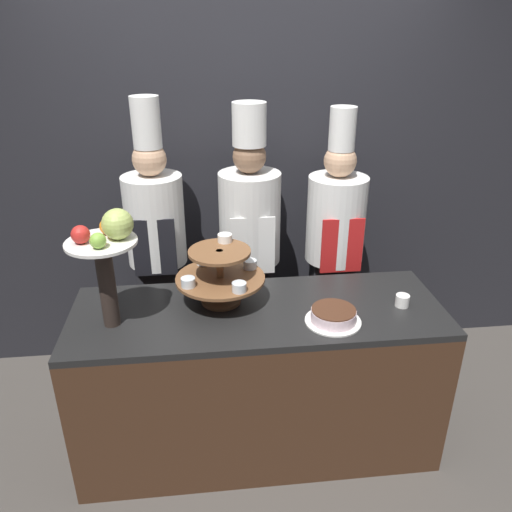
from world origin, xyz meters
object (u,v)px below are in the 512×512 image
at_px(cake_round, 333,316).
at_px(chef_center_left, 250,239).
at_px(chef_left, 157,243).
at_px(cup_white, 402,301).
at_px(chef_center_right, 334,241).
at_px(tiered_stand, 220,273).
at_px(fruit_pedestal, 107,249).

bearing_deg(cake_round, chef_center_left, 112.57).
distance_m(chef_left, chef_center_left, 0.55).
relative_size(cup_white, chef_center_right, 0.04).
bearing_deg(chef_center_right, tiered_stand, -144.34).
bearing_deg(fruit_pedestal, cake_round, -5.88).
bearing_deg(cup_white, cake_round, -164.20).
xyz_separation_m(cake_round, cup_white, (0.39, 0.11, -0.00)).
bearing_deg(cup_white, chef_center_left, 136.67).
height_order(tiered_stand, chef_center_left, chef_center_left).
xyz_separation_m(fruit_pedestal, chef_left, (0.15, 0.67, -0.27)).
xyz_separation_m(cake_round, chef_center_left, (-0.32, 0.78, 0.08)).
relative_size(cup_white, chef_left, 0.04).
xyz_separation_m(tiered_stand, fruit_pedestal, (-0.50, -0.15, 0.22)).
xyz_separation_m(tiered_stand, chef_left, (-0.35, 0.52, -0.05)).
xyz_separation_m(fruit_pedestal, cake_round, (1.03, -0.11, -0.36)).
bearing_deg(chef_center_left, fruit_pedestal, -136.41).
bearing_deg(chef_center_right, fruit_pedestal, -151.40).
bearing_deg(cup_white, fruit_pedestal, -179.88).
bearing_deg(chef_center_right, chef_left, 180.00).
height_order(tiered_stand, fruit_pedestal, fruit_pedestal).
xyz_separation_m(chef_left, chef_center_right, (1.08, -0.00, -0.04)).
bearing_deg(chef_center_right, cup_white, -74.75).
distance_m(cup_white, chef_center_right, 0.69).
height_order(chef_left, chef_center_right, chef_left).
bearing_deg(chef_left, cup_white, -27.88).
distance_m(tiered_stand, cake_round, 0.60).
bearing_deg(fruit_pedestal, chef_center_left, 43.59).
distance_m(tiered_stand, chef_center_right, 0.90).
xyz_separation_m(fruit_pedestal, chef_center_right, (1.23, 0.67, -0.31)).
bearing_deg(tiered_stand, cup_white, -9.13).
bearing_deg(chef_center_right, cake_round, -104.65).
xyz_separation_m(fruit_pedestal, chef_center_left, (0.71, 0.67, -0.27)).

